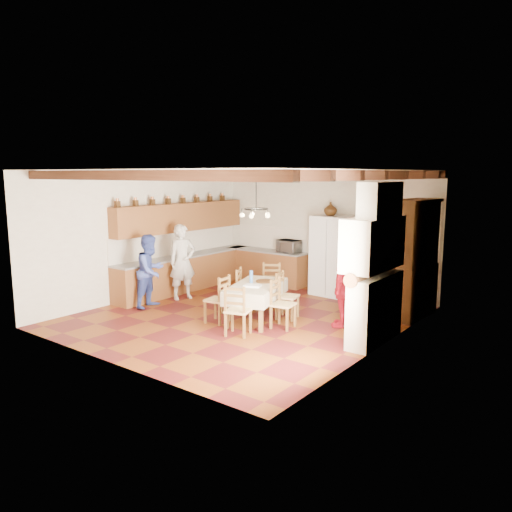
{
  "coord_description": "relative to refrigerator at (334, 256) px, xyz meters",
  "views": [
    {
      "loc": [
        6.27,
        -7.8,
        2.94
      ],
      "look_at": [
        0.1,
        0.3,
        1.25
      ],
      "focal_mm": 35.0,
      "sensor_mm": 36.0,
      "label": 1
    }
  ],
  "objects": [
    {
      "name": "ceiling_beams",
      "position": [
        -0.55,
        -2.85,
        1.94
      ],
      "size": [
        6.0,
        6.3,
        0.16
      ],
      "primitive_type": null,
      "color": "#371A0F",
      "rests_on": "ground"
    },
    {
      "name": "wall_right",
      "position": [
        2.46,
        -2.85,
        0.53
      ],
      "size": [
        0.02,
        6.5,
        3.0
      ],
      "primitive_type": "cube",
      "color": "beige",
      "rests_on": "ground"
    },
    {
      "name": "lower_cabinets_left",
      "position": [
        -3.25,
        -1.8,
        -0.54
      ],
      "size": [
        0.6,
        4.3,
        0.86
      ],
      "primitive_type": "cube",
      "color": "brown",
      "rests_on": "ground"
    },
    {
      "name": "wall_picture",
      "position": [
        1.0,
        0.38,
        0.88
      ],
      "size": [
        0.34,
        0.03,
        0.42
      ],
      "primitive_type": "cube",
      "color": "black",
      "rests_on": "ground"
    },
    {
      "name": "countertop_left",
      "position": [
        -3.25,
        -1.8,
        -0.09
      ],
      "size": [
        0.62,
        4.3,
        0.04
      ],
      "primitive_type": "cube",
      "color": "slate",
      "rests_on": "lower_cabinets_left"
    },
    {
      "name": "chandelier",
      "position": [
        -0.21,
        -2.85,
        1.28
      ],
      "size": [
        0.47,
        0.47,
        0.03
      ],
      "primitive_type": "torus",
      "color": "black",
      "rests_on": "ground"
    },
    {
      "name": "upper_cabinets",
      "position": [
        -3.38,
        -1.8,
        0.88
      ],
      "size": [
        0.35,
        4.2,
        0.7
      ],
      "primitive_type": "cube",
      "color": "brown",
      "rests_on": "ground"
    },
    {
      "name": "wall_left",
      "position": [
        -3.56,
        -2.85,
        0.53
      ],
      "size": [
        0.02,
        6.5,
        3.0
      ],
      "primitive_type": "cube",
      "color": "beige",
      "rests_on": "ground"
    },
    {
      "name": "floor",
      "position": [
        -0.55,
        -2.85,
        -0.98
      ],
      "size": [
        6.0,
        6.5,
        0.02
      ],
      "primitive_type": "cube",
      "color": "#4F1413",
      "rests_on": "ground"
    },
    {
      "name": "lower_cabinets_back",
      "position": [
        -2.1,
        0.1,
        -0.54
      ],
      "size": [
        2.3,
        0.6,
        0.86
      ],
      "primitive_type": "cube",
      "color": "brown",
      "rests_on": "ground"
    },
    {
      "name": "person_woman_red",
      "position": [
        1.37,
        -2.19,
        -0.25
      ],
      "size": [
        0.54,
        0.9,
        1.43
      ],
      "primitive_type": "imported",
      "rotation": [
        0.0,
        0.0,
        -1.33
      ],
      "color": "#B31220",
      "rests_on": "floor"
    },
    {
      "name": "microwave",
      "position": [
        -1.39,
        0.1,
        0.1
      ],
      "size": [
        0.62,
        0.45,
        0.32
      ],
      "primitive_type": "imported",
      "rotation": [
        0.0,
        0.0,
        -0.1
      ],
      "color": "silver",
      "rests_on": "countertop_back"
    },
    {
      "name": "chair_right_far",
      "position": [
        0.23,
        -2.38,
        -0.49
      ],
      "size": [
        0.49,
        0.5,
        0.96
      ],
      "primitive_type": null,
      "rotation": [
        0.0,
        0.0,
        1.8
      ],
      "color": "brown",
      "rests_on": "floor"
    },
    {
      "name": "chair_end_far",
      "position": [
        -0.6,
        -1.8,
        -0.49
      ],
      "size": [
        0.57,
        0.56,
        0.96
      ],
      "primitive_type": null,
      "rotation": [
        0.0,
        0.0,
        0.57
      ],
      "color": "brown",
      "rests_on": "floor"
    },
    {
      "name": "fireplace",
      "position": [
        2.17,
        -2.65,
        0.43
      ],
      "size": [
        0.56,
        1.6,
        2.8
      ],
      "primitive_type": null,
      "color": "beige",
      "rests_on": "ground"
    },
    {
      "name": "chair_right_near",
      "position": [
        0.52,
        -2.96,
        -0.49
      ],
      "size": [
        0.46,
        0.47,
        0.96
      ],
      "primitive_type": null,
      "rotation": [
        0.0,
        0.0,
        1.72
      ],
      "color": "brown",
      "rests_on": "floor"
    },
    {
      "name": "backsplash_back",
      "position": [
        -2.1,
        0.39,
        0.23
      ],
      "size": [
        2.3,
        0.03,
        0.6
      ],
      "primitive_type": "cube",
      "color": "white",
      "rests_on": "ground"
    },
    {
      "name": "chair_end_near",
      "position": [
        0.11,
        -3.83,
        -0.49
      ],
      "size": [
        0.52,
        0.51,
        0.96
      ],
      "primitive_type": null,
      "rotation": [
        0.0,
        0.0,
        3.46
      ],
      "color": "brown",
      "rests_on": "floor"
    },
    {
      "name": "fridge_vase",
      "position": [
        -0.14,
        0.0,
        1.13
      ],
      "size": [
        0.35,
        0.35,
        0.33
      ],
      "primitive_type": "imported",
      "rotation": [
        0.0,
        0.0,
        -0.12
      ],
      "color": "#38220C",
      "rests_on": "refrigerator"
    },
    {
      "name": "hutch",
      "position": [
        2.2,
        -0.7,
        0.25
      ],
      "size": [
        0.67,
        1.38,
        2.43
      ],
      "primitive_type": null,
      "rotation": [
        0.0,
        0.0,
        -0.08
      ],
      "color": "#38220C",
      "rests_on": "floor"
    },
    {
      "name": "ceiling",
      "position": [
        -0.55,
        -2.85,
        2.04
      ],
      "size": [
        6.0,
        6.5,
        0.02
      ],
      "primitive_type": "cube",
      "color": "white",
      "rests_on": "ground"
    },
    {
      "name": "countertop_back",
      "position": [
        -2.1,
        0.1,
        -0.09
      ],
      "size": [
        2.34,
        0.62,
        0.04
      ],
      "primitive_type": "cube",
      "color": "slate",
      "rests_on": "lower_cabinets_back"
    },
    {
      "name": "backsplash_left",
      "position": [
        -3.54,
        -1.8,
        0.23
      ],
      "size": [
        0.03,
        4.3,
        0.6
      ],
      "primitive_type": "cube",
      "color": "white",
      "rests_on": "ground"
    },
    {
      "name": "dining_table",
      "position": [
        -0.21,
        -2.85,
        -0.31
      ],
      "size": [
        1.35,
        1.86,
        0.74
      ],
      "rotation": [
        0.0,
        0.0,
        0.33
      ],
      "color": "beige",
      "rests_on": "floor"
    },
    {
      "name": "wall_front",
      "position": [
        -0.55,
        -6.11,
        0.53
      ],
      "size": [
        6.0,
        0.02,
        3.0
      ],
      "primitive_type": "cube",
      "color": "beige",
      "rests_on": "ground"
    },
    {
      "name": "person_woman_blue",
      "position": [
        -2.67,
        -3.47,
        -0.15
      ],
      "size": [
        0.75,
        0.89,
        1.63
      ],
      "primitive_type": "imported",
      "rotation": [
        0.0,
        0.0,
        1.75
      ],
      "color": "#3D50AA",
      "rests_on": "floor"
    },
    {
      "name": "chair_left_far",
      "position": [
        -1.0,
        -2.71,
        -0.49
      ],
      "size": [
        0.54,
        0.55,
        0.96
      ],
      "primitive_type": null,
      "rotation": [
        0.0,
        0.0,
        -1.12
      ],
      "color": "brown",
      "rests_on": "floor"
    },
    {
      "name": "wall_back",
      "position": [
        -0.55,
        0.41,
        0.53
      ],
      "size": [
        6.0,
        0.02,
        3.0
      ],
      "primitive_type": "cube",
      "color": "beige",
      "rests_on": "ground"
    },
    {
      "name": "refrigerator",
      "position": [
        0.0,
        0.0,
        0.0
      ],
      "size": [
        1.02,
        0.86,
        1.93
      ],
      "primitive_type": "cube",
      "rotation": [
        0.0,
        0.0,
        -0.07
      ],
      "color": "white",
      "rests_on": "floor"
    },
    {
      "name": "person_man",
      "position": [
        -2.64,
        -2.52,
        -0.08
      ],
      "size": [
        0.64,
        0.76,
        1.77
      ],
      "primitive_type": "imported",
      "rotation": [
        0.0,
        0.0,
        1.17
      ],
      "color": "beige",
      "rests_on": "floor"
    },
    {
      "name": "chair_left_near",
      "position": [
        -0.72,
        -3.46,
        -0.49
      ],
      "size": [
        0.46,
        0.47,
        0.96
      ],
      "primitive_type": null,
      "rotation": [
        0.0,
        0.0,
        -1.42
      ],
      "color": "brown",
      "rests_on": "floor"
    }
  ]
}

